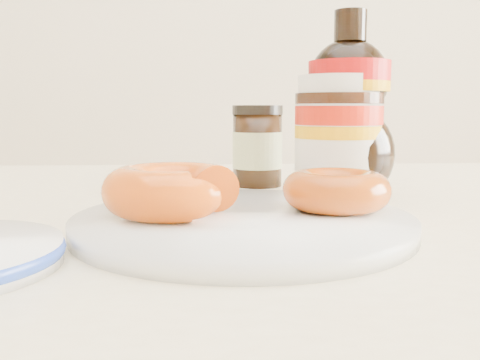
{
  "coord_description": "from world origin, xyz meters",
  "views": [
    {
      "loc": [
        -0.09,
        -0.39,
        0.85
      ],
      "look_at": [
        -0.06,
        0.08,
        0.79
      ],
      "focal_mm": 40.0,
      "sensor_mm": 36.0,
      "label": 1
    }
  ],
  "objects_px": {
    "donut_bitten": "(172,190)",
    "dark_jar": "(257,147)",
    "dining_table": "(305,298)",
    "plate": "(243,222)",
    "syrup_bottle": "(348,106)",
    "donut_whole": "(336,190)",
    "nutella_jar": "(338,133)"
  },
  "relations": [
    {
      "from": "plate",
      "to": "nutella_jar",
      "type": "bearing_deg",
      "value": 53.82
    },
    {
      "from": "plate",
      "to": "donut_bitten",
      "type": "height_order",
      "value": "donut_bitten"
    },
    {
      "from": "donut_whole",
      "to": "dark_jar",
      "type": "distance_m",
      "value": 0.24
    },
    {
      "from": "syrup_bottle",
      "to": "dark_jar",
      "type": "distance_m",
      "value": 0.14
    },
    {
      "from": "donut_bitten",
      "to": "dark_jar",
      "type": "bearing_deg",
      "value": 56.98
    },
    {
      "from": "donut_bitten",
      "to": "donut_whole",
      "type": "xyz_separation_m",
      "value": [
        0.14,
        0.02,
        -0.0
      ]
    },
    {
      "from": "syrup_bottle",
      "to": "plate",
      "type": "bearing_deg",
      "value": -128.45
    },
    {
      "from": "dining_table",
      "to": "donut_whole",
      "type": "distance_m",
      "value": 0.12
    },
    {
      "from": "syrup_bottle",
      "to": "dark_jar",
      "type": "bearing_deg",
      "value": 131.52
    },
    {
      "from": "plate",
      "to": "donut_bitten",
      "type": "bearing_deg",
      "value": 173.95
    },
    {
      "from": "donut_bitten",
      "to": "dark_jar",
      "type": "relative_size",
      "value": 1.09
    },
    {
      "from": "nutella_jar",
      "to": "dark_jar",
      "type": "height_order",
      "value": "nutella_jar"
    },
    {
      "from": "donut_whole",
      "to": "nutella_jar",
      "type": "distance_m",
      "value": 0.14
    },
    {
      "from": "dark_jar",
      "to": "syrup_bottle",
      "type": "bearing_deg",
      "value": -48.48
    },
    {
      "from": "plate",
      "to": "donut_bitten",
      "type": "xyz_separation_m",
      "value": [
        -0.06,
        0.01,
        0.03
      ]
    },
    {
      "from": "dining_table",
      "to": "donut_bitten",
      "type": "relative_size",
      "value": 12.54
    },
    {
      "from": "donut_bitten",
      "to": "dark_jar",
      "type": "xyz_separation_m",
      "value": [
        0.09,
        0.25,
        0.02
      ]
    },
    {
      "from": "plate",
      "to": "donut_bitten",
      "type": "relative_size",
      "value": 2.44
    },
    {
      "from": "donut_bitten",
      "to": "donut_whole",
      "type": "distance_m",
      "value": 0.14
    },
    {
      "from": "plate",
      "to": "dining_table",
      "type": "bearing_deg",
      "value": 47.72
    },
    {
      "from": "dining_table",
      "to": "donut_whole",
      "type": "height_order",
      "value": "donut_whole"
    },
    {
      "from": "nutella_jar",
      "to": "donut_whole",
      "type": "bearing_deg",
      "value": -103.5
    },
    {
      "from": "nutella_jar",
      "to": "dark_jar",
      "type": "distance_m",
      "value": 0.13
    },
    {
      "from": "dining_table",
      "to": "nutella_jar",
      "type": "height_order",
      "value": "nutella_jar"
    },
    {
      "from": "dining_table",
      "to": "nutella_jar",
      "type": "bearing_deg",
      "value": 59.81
    },
    {
      "from": "syrup_bottle",
      "to": "dark_jar",
      "type": "xyz_separation_m",
      "value": [
        -0.09,
        0.1,
        -0.05
      ]
    },
    {
      "from": "donut_bitten",
      "to": "syrup_bottle",
      "type": "xyz_separation_m",
      "value": [
        0.18,
        0.15,
        0.07
      ]
    },
    {
      "from": "donut_whole",
      "to": "nutella_jar",
      "type": "relative_size",
      "value": 0.68
    },
    {
      "from": "dining_table",
      "to": "dark_jar",
      "type": "xyz_separation_m",
      "value": [
        -0.03,
        0.19,
        0.13
      ]
    },
    {
      "from": "nutella_jar",
      "to": "syrup_bottle",
      "type": "relative_size",
      "value": 0.66
    },
    {
      "from": "nutella_jar",
      "to": "syrup_bottle",
      "type": "bearing_deg",
      "value": 5.51
    },
    {
      "from": "donut_whole",
      "to": "syrup_bottle",
      "type": "xyz_separation_m",
      "value": [
        0.04,
        0.13,
        0.07
      ]
    }
  ]
}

